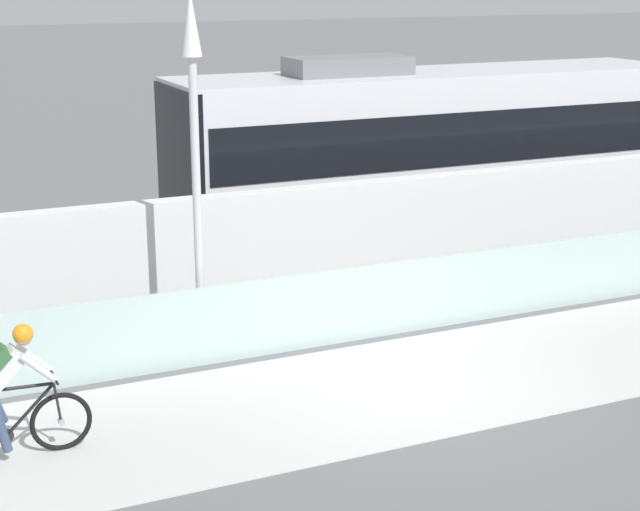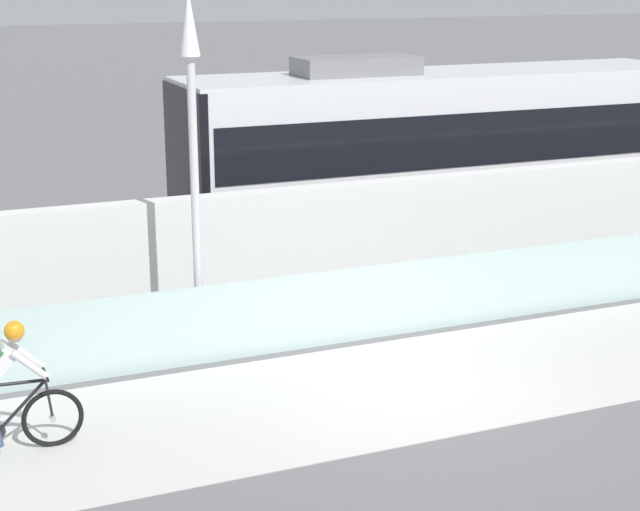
% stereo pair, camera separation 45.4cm
% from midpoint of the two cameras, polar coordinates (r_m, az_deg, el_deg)
% --- Properties ---
extents(ground_plane, '(200.00, 200.00, 0.00)m').
position_cam_midpoint_polar(ground_plane, '(13.77, 4.34, -7.30)').
color(ground_plane, slate).
extents(bike_path_deck, '(32.00, 3.20, 0.01)m').
position_cam_midpoint_polar(bike_path_deck, '(13.77, 4.34, -7.28)').
color(bike_path_deck, silver).
rests_on(bike_path_deck, ground).
extents(glass_parapet, '(32.00, 0.05, 1.15)m').
position_cam_midpoint_polar(glass_parapet, '(15.11, 1.02, -2.80)').
color(glass_parapet, '#ADC6C1').
rests_on(glass_parapet, ground).
extents(concrete_barrier_wall, '(32.00, 0.36, 2.03)m').
position_cam_midpoint_polar(concrete_barrier_wall, '(16.55, -1.65, 0.45)').
color(concrete_barrier_wall, silver).
rests_on(concrete_barrier_wall, ground).
extents(tram_rail_near, '(32.00, 0.08, 0.01)m').
position_cam_midpoint_polar(tram_rail_near, '(19.05, -4.52, -0.68)').
color(tram_rail_near, '#595654').
rests_on(tram_rail_near, ground).
extents(tram_rail_far, '(32.00, 0.08, 0.01)m').
position_cam_midpoint_polar(tram_rail_far, '(20.36, -5.91, 0.36)').
color(tram_rail_far, '#595654').
rests_on(tram_rail_far, ground).
extents(tram, '(11.06, 2.54, 3.81)m').
position_cam_midpoint_polar(tram, '(21.04, 5.79, 6.15)').
color(tram, silver).
rests_on(tram, ground).
extents(cyclist_on_bike, '(1.77, 0.58, 1.61)m').
position_cam_midpoint_polar(cyclist_on_bike, '(12.02, -18.20, -7.51)').
color(cyclist_on_bike, black).
rests_on(cyclist_on_bike, ground).
extents(lamp_post_antenna, '(0.28, 0.28, 5.20)m').
position_cam_midpoint_polar(lamp_post_antenna, '(13.94, -8.07, 6.97)').
color(lamp_post_antenna, gray).
rests_on(lamp_post_antenna, ground).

